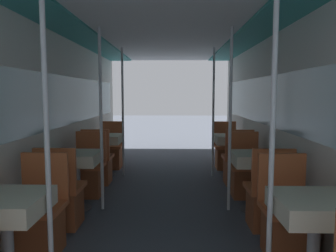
# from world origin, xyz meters

# --- Properties ---
(wall_left) EXTENTS (0.05, 8.18, 2.25)m
(wall_left) POSITION_xyz_m (-1.47, 2.69, 1.16)
(wall_left) COLOR silver
(wall_left) RESTS_ON ground_plane
(wall_right) EXTENTS (0.05, 8.18, 2.25)m
(wall_right) POSITION_xyz_m (1.47, 2.69, 1.16)
(wall_right) COLOR silver
(wall_right) RESTS_ON ground_plane
(ceiling_panel) EXTENTS (2.95, 8.18, 0.07)m
(ceiling_panel) POSITION_xyz_m (0.00, 2.69, 2.29)
(ceiling_panel) COLOR silver
(ceiling_panel) RESTS_ON wall_left
(dining_table_left_0) EXTENTS (0.56, 0.56, 0.73)m
(dining_table_left_0) POSITION_xyz_m (-1.11, 0.77, 0.61)
(dining_table_left_0) COLOR #4C4C51
(dining_table_left_0) RESTS_ON ground_plane
(chair_left_far_0) EXTENTS (0.44, 0.44, 0.90)m
(chair_left_far_0) POSITION_xyz_m (-1.11, 1.33, 0.28)
(chair_left_far_0) COLOR brown
(chair_left_far_0) RESTS_ON ground_plane
(support_pole_left_0) EXTENTS (0.04, 0.04, 2.25)m
(support_pole_left_0) POSITION_xyz_m (-0.79, 0.77, 1.13)
(support_pole_left_0) COLOR silver
(support_pole_left_0) RESTS_ON ground_plane
(dining_table_left_1) EXTENTS (0.56, 0.56, 0.73)m
(dining_table_left_1) POSITION_xyz_m (-1.11, 2.50, 0.61)
(dining_table_left_1) COLOR #4C4C51
(dining_table_left_1) RESTS_ON ground_plane
(chair_left_near_1) EXTENTS (0.44, 0.44, 0.90)m
(chair_left_near_1) POSITION_xyz_m (-1.11, 1.93, 0.28)
(chair_left_near_1) COLOR brown
(chair_left_near_1) RESTS_ON ground_plane
(chair_left_far_1) EXTENTS (0.44, 0.44, 0.90)m
(chair_left_far_1) POSITION_xyz_m (-1.11, 3.06, 0.28)
(chair_left_far_1) COLOR brown
(chair_left_far_1) RESTS_ON ground_plane
(support_pole_left_1) EXTENTS (0.04, 0.04, 2.25)m
(support_pole_left_1) POSITION_xyz_m (-0.79, 2.50, 1.13)
(support_pole_left_1) COLOR silver
(support_pole_left_1) RESTS_ON ground_plane
(dining_table_left_2) EXTENTS (0.56, 0.56, 0.73)m
(dining_table_left_2) POSITION_xyz_m (-1.11, 4.22, 0.61)
(dining_table_left_2) COLOR #4C4C51
(dining_table_left_2) RESTS_ON ground_plane
(chair_left_near_2) EXTENTS (0.44, 0.44, 0.90)m
(chair_left_near_2) POSITION_xyz_m (-1.11, 3.66, 0.28)
(chair_left_near_2) COLOR brown
(chair_left_near_2) RESTS_ON ground_plane
(chair_left_far_2) EXTENTS (0.44, 0.44, 0.90)m
(chair_left_far_2) POSITION_xyz_m (-1.11, 4.78, 0.28)
(chair_left_far_2) COLOR brown
(chair_left_far_2) RESTS_ON ground_plane
(support_pole_left_2) EXTENTS (0.04, 0.04, 2.25)m
(support_pole_left_2) POSITION_xyz_m (-0.79, 4.22, 1.13)
(support_pole_left_2) COLOR silver
(support_pole_left_2) RESTS_ON ground_plane
(dining_table_right_0) EXTENTS (0.56, 0.56, 0.73)m
(dining_table_right_0) POSITION_xyz_m (1.11, 0.77, 0.61)
(dining_table_right_0) COLOR #4C4C51
(dining_table_right_0) RESTS_ON ground_plane
(chair_right_far_0) EXTENTS (0.44, 0.44, 0.90)m
(chair_right_far_0) POSITION_xyz_m (1.11, 1.33, 0.28)
(chair_right_far_0) COLOR brown
(chair_right_far_0) RESTS_ON ground_plane
(support_pole_right_0) EXTENTS (0.04, 0.04, 2.25)m
(support_pole_right_0) POSITION_xyz_m (0.79, 0.77, 1.13)
(support_pole_right_0) COLOR silver
(support_pole_right_0) RESTS_ON ground_plane
(dining_table_right_1) EXTENTS (0.56, 0.56, 0.73)m
(dining_table_right_1) POSITION_xyz_m (1.11, 2.50, 0.61)
(dining_table_right_1) COLOR #4C4C51
(dining_table_right_1) RESTS_ON ground_plane
(chair_right_near_1) EXTENTS (0.44, 0.44, 0.90)m
(chair_right_near_1) POSITION_xyz_m (1.11, 1.93, 0.28)
(chair_right_near_1) COLOR brown
(chair_right_near_1) RESTS_ON ground_plane
(chair_right_far_1) EXTENTS (0.44, 0.44, 0.90)m
(chair_right_far_1) POSITION_xyz_m (1.11, 3.06, 0.28)
(chair_right_far_1) COLOR brown
(chair_right_far_1) RESTS_ON ground_plane
(support_pole_right_1) EXTENTS (0.04, 0.04, 2.25)m
(support_pole_right_1) POSITION_xyz_m (0.79, 2.50, 1.13)
(support_pole_right_1) COLOR silver
(support_pole_right_1) RESTS_ON ground_plane
(dining_table_right_2) EXTENTS (0.56, 0.56, 0.73)m
(dining_table_right_2) POSITION_xyz_m (1.11, 4.22, 0.61)
(dining_table_right_2) COLOR #4C4C51
(dining_table_right_2) RESTS_ON ground_plane
(chair_right_near_2) EXTENTS (0.44, 0.44, 0.90)m
(chair_right_near_2) POSITION_xyz_m (1.11, 3.66, 0.28)
(chair_right_near_2) COLOR brown
(chair_right_near_2) RESTS_ON ground_plane
(chair_right_far_2) EXTENTS (0.44, 0.44, 0.90)m
(chair_right_far_2) POSITION_xyz_m (1.11, 4.78, 0.28)
(chair_right_far_2) COLOR brown
(chair_right_far_2) RESTS_ON ground_plane
(support_pole_right_2) EXTENTS (0.04, 0.04, 2.25)m
(support_pole_right_2) POSITION_xyz_m (0.79, 4.22, 1.13)
(support_pole_right_2) COLOR silver
(support_pole_right_2) RESTS_ON ground_plane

